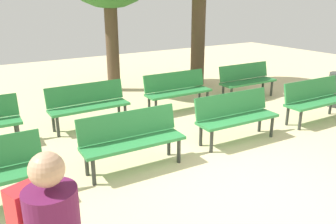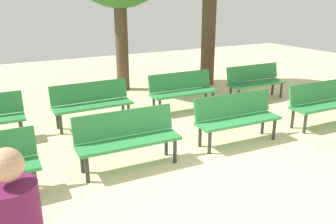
{
  "view_description": "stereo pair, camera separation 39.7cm",
  "coord_description": "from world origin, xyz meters",
  "px_view_note": "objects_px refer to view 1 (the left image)",
  "views": [
    {
      "loc": [
        -3.14,
        -2.77,
        2.52
      ],
      "look_at": [
        0.0,
        2.23,
        0.55
      ],
      "focal_mm": 36.78,
      "sensor_mm": 36.0,
      "label": 1
    },
    {
      "loc": [
        -2.8,
        -2.97,
        2.52
      ],
      "look_at": [
        0.0,
        2.23,
        0.55
      ],
      "focal_mm": 36.78,
      "sensor_mm": 36.0,
      "label": 2
    }
  ],
  "objects_px": {
    "bench_r1_c1": "(88,103)",
    "bench_r1_c3": "(247,79)",
    "bench_r0_c3": "(315,98)",
    "bench_r1_c2": "(177,89)",
    "bench_r0_c2": "(236,114)",
    "bench_r0_c1": "(132,137)"
  },
  "relations": [
    {
      "from": "bench_r0_c1",
      "to": "bench_r1_c1",
      "type": "xyz_separation_m",
      "value": [
        0.05,
        2.07,
        0.0
      ]
    },
    {
      "from": "bench_r0_c2",
      "to": "bench_r1_c1",
      "type": "relative_size",
      "value": 1.01
    },
    {
      "from": "bench_r0_c1",
      "to": "bench_r0_c2",
      "type": "xyz_separation_m",
      "value": [
        2.08,
        -0.04,
        0.0
      ]
    },
    {
      "from": "bench_r0_c1",
      "to": "bench_r1_c1",
      "type": "distance_m",
      "value": 2.07
    },
    {
      "from": "bench_r0_c2",
      "to": "bench_r1_c1",
      "type": "bearing_deg",
      "value": 136.63
    },
    {
      "from": "bench_r1_c1",
      "to": "bench_r1_c3",
      "type": "height_order",
      "value": "same"
    },
    {
      "from": "bench_r1_c3",
      "to": "bench_r1_c1",
      "type": "bearing_deg",
      "value": 179.86
    },
    {
      "from": "bench_r0_c3",
      "to": "bench_r1_c3",
      "type": "height_order",
      "value": "same"
    },
    {
      "from": "bench_r0_c1",
      "to": "bench_r1_c3",
      "type": "height_order",
      "value": "same"
    },
    {
      "from": "bench_r0_c2",
      "to": "bench_r1_c2",
      "type": "distance_m",
      "value": 2.09
    },
    {
      "from": "bench_r1_c1",
      "to": "bench_r1_c2",
      "type": "xyz_separation_m",
      "value": [
        2.14,
        -0.03,
        0.0
      ]
    },
    {
      "from": "bench_r0_c3",
      "to": "bench_r1_c2",
      "type": "distance_m",
      "value": 3.0
    },
    {
      "from": "bench_r0_c1",
      "to": "bench_r0_c2",
      "type": "distance_m",
      "value": 2.08
    },
    {
      "from": "bench_r0_c3",
      "to": "bench_r1_c1",
      "type": "xyz_separation_m",
      "value": [
        -4.18,
        2.22,
        0.0
      ]
    },
    {
      "from": "bench_r1_c1",
      "to": "bench_r1_c2",
      "type": "relative_size",
      "value": 0.99
    },
    {
      "from": "bench_r1_c1",
      "to": "bench_r1_c2",
      "type": "distance_m",
      "value": 2.14
    },
    {
      "from": "bench_r1_c2",
      "to": "bench_r1_c1",
      "type": "bearing_deg",
      "value": -179.53
    },
    {
      "from": "bench_r1_c2",
      "to": "bench_r0_c3",
      "type": "bearing_deg",
      "value": -45.68
    },
    {
      "from": "bench_r0_c2",
      "to": "bench_r0_c3",
      "type": "distance_m",
      "value": 2.15
    },
    {
      "from": "bench_r0_c3",
      "to": "bench_r1_c1",
      "type": "height_order",
      "value": "same"
    },
    {
      "from": "bench_r0_c3",
      "to": "bench_r1_c1",
      "type": "distance_m",
      "value": 4.74
    },
    {
      "from": "bench_r0_c2",
      "to": "bench_r1_c3",
      "type": "height_order",
      "value": "same"
    }
  ]
}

